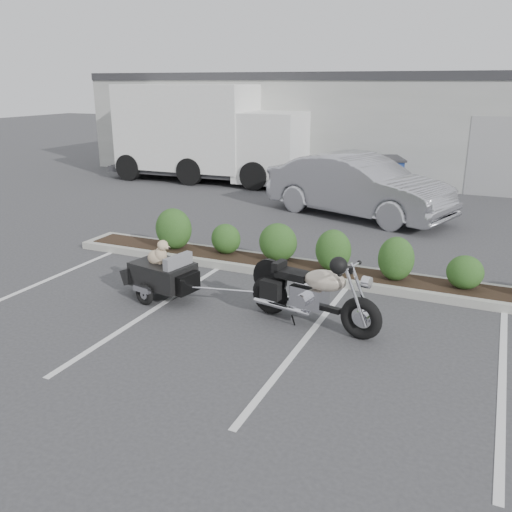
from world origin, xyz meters
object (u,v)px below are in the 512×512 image
at_px(pet_trailer, 162,273).
at_px(motorcycle, 312,294).
at_px(delivery_truck, 209,135).
at_px(dumpster, 367,179).
at_px(sedan, 358,186).

bearing_deg(pet_trailer, motorcycle, 10.46).
height_order(motorcycle, delivery_truck, delivery_truck).
distance_m(motorcycle, pet_trailer, 2.78).
relative_size(dumpster, delivery_truck, 0.32).
xyz_separation_m(motorcycle, sedan, (-1.16, 7.44, 0.35)).
relative_size(sedan, delivery_truck, 0.67).
xyz_separation_m(motorcycle, pet_trailer, (-2.78, 0.03, -0.07)).
bearing_deg(dumpster, motorcycle, -103.87).
xyz_separation_m(pet_trailer, sedan, (1.62, 7.41, 0.41)).
bearing_deg(pet_trailer, sedan, 88.66).
distance_m(pet_trailer, sedan, 7.60).
bearing_deg(dumpster, sedan, -105.52).
bearing_deg(delivery_truck, dumpster, -13.19).
bearing_deg(motorcycle, dumpster, 109.36).
height_order(motorcycle, sedan, sedan).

